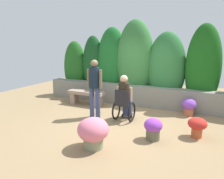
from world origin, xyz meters
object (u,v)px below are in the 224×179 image
(flower_pot_purple_near, at_px, (197,125))
(flower_pot_red_accent, at_px, (189,106))
(person_in_wheelchair, at_px, (124,99))
(flower_pot_small_foreground, at_px, (153,128))
(flower_pot_terracotta_by_wall, at_px, (93,132))
(person_standing_companion, at_px, (95,85))
(stone_bench, at_px, (86,96))

(flower_pot_purple_near, bearing_deg, flower_pot_red_accent, 102.44)
(person_in_wheelchair, height_order, flower_pot_small_foreground, person_in_wheelchair)
(person_in_wheelchair, height_order, flower_pot_terracotta_by_wall, person_in_wheelchair)
(person_in_wheelchair, height_order, person_standing_companion, person_standing_companion)
(person_standing_companion, xyz_separation_m, flower_pot_terracotta_by_wall, (0.92, -1.71, -0.64))
(stone_bench, bearing_deg, flower_pot_small_foreground, -38.70)
(person_standing_companion, bearing_deg, flower_pot_terracotta_by_wall, -47.41)
(person_in_wheelchair, xyz_separation_m, flower_pot_red_accent, (1.65, 1.22, -0.32))
(person_in_wheelchair, xyz_separation_m, person_standing_companion, (-0.88, -0.16, 0.38))
(stone_bench, distance_m, flower_pot_small_foreground, 3.47)
(person_standing_companion, xyz_separation_m, flower_pot_purple_near, (2.88, -0.21, -0.71))
(flower_pot_purple_near, height_order, flower_pot_terracotta_by_wall, flower_pot_terracotta_by_wall)
(person_in_wheelchair, bearing_deg, flower_pot_small_foreground, -34.99)
(flower_pot_red_accent, height_order, flower_pot_small_foreground, flower_pot_red_accent)
(person_standing_companion, bearing_deg, person_in_wheelchair, 24.72)
(person_standing_companion, relative_size, flower_pot_purple_near, 3.59)
(person_standing_companion, relative_size, flower_pot_red_accent, 3.26)
(flower_pot_purple_near, distance_m, flower_pot_terracotta_by_wall, 2.47)
(stone_bench, xyz_separation_m, person_standing_companion, (0.97, -1.07, 0.67))
(person_standing_companion, height_order, flower_pot_red_accent, person_standing_companion)
(person_in_wheelchair, relative_size, flower_pot_purple_near, 2.75)
(stone_bench, bearing_deg, flower_pot_purple_near, -24.91)
(person_standing_companion, distance_m, flower_pot_purple_near, 2.98)
(person_standing_companion, bearing_deg, flower_pot_small_foreground, -7.18)
(person_standing_companion, distance_m, flower_pot_terracotta_by_wall, 2.05)
(flower_pot_small_foreground, bearing_deg, stone_bench, 147.88)
(stone_bench, xyz_separation_m, flower_pot_terracotta_by_wall, (1.89, -2.78, 0.03))
(stone_bench, xyz_separation_m, person_in_wheelchair, (1.85, -0.90, 0.29))
(flower_pot_terracotta_by_wall, distance_m, flower_pot_small_foreground, 1.41)
(person_standing_companion, height_order, flower_pot_purple_near, person_standing_companion)
(flower_pot_purple_near, bearing_deg, flower_pot_small_foreground, -148.20)
(stone_bench, bearing_deg, person_standing_companion, -54.36)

